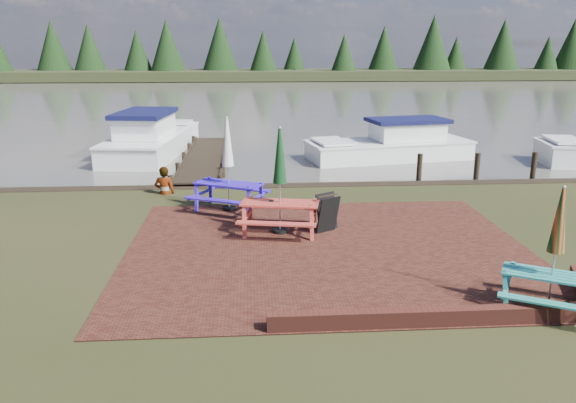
# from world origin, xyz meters

# --- Properties ---
(ground) EXTENTS (120.00, 120.00, 0.00)m
(ground) POSITION_xyz_m (0.00, 0.00, 0.00)
(ground) COLOR black
(ground) RESTS_ON ground
(paving) EXTENTS (9.00, 7.50, 0.02)m
(paving) POSITION_xyz_m (0.00, 1.00, 0.01)
(paving) COLOR #371611
(paving) RESTS_ON ground
(brick_wall) EXTENTS (6.21, 1.79, 0.30)m
(brick_wall) POSITION_xyz_m (2.15, -2.42, 0.15)
(brick_wall) COLOR #4C1E16
(brick_wall) RESTS_ON ground
(water) EXTENTS (120.00, 60.00, 0.02)m
(water) POSITION_xyz_m (0.00, 37.00, 0.00)
(water) COLOR #48443E
(water) RESTS_ON ground
(far_treeline) EXTENTS (120.00, 10.00, 8.10)m
(far_treeline) POSITION_xyz_m (0.00, 66.00, 3.28)
(far_treeline) COLOR black
(far_treeline) RESTS_ON ground
(picnic_table_teal) EXTENTS (2.08, 2.01, 2.21)m
(picnic_table_teal) POSITION_xyz_m (3.40, -2.20, 0.78)
(picnic_table_teal) COLOR teal
(picnic_table_teal) RESTS_ON ground
(picnic_table_red) EXTENTS (2.14, 1.98, 2.59)m
(picnic_table_red) POSITION_xyz_m (-1.02, 2.25, 0.91)
(picnic_table_red) COLOR #BA3A2F
(picnic_table_red) RESTS_ON ground
(picnic_table_blue) EXTENTS (2.39, 2.29, 2.57)m
(picnic_table_blue) POSITION_xyz_m (-2.33, 4.30, 0.90)
(picnic_table_blue) COLOR #351AC5
(picnic_table_blue) RESTS_ON ground
(chalkboard) EXTENTS (0.60, 0.80, 0.92)m
(chalkboard) POSITION_xyz_m (0.15, 2.29, 0.48)
(chalkboard) COLOR black
(chalkboard) RESTS_ON ground
(jetty) EXTENTS (1.76, 9.08, 1.00)m
(jetty) POSITION_xyz_m (-3.50, 11.28, 0.11)
(jetty) COLOR black
(jetty) RESTS_ON ground
(boat_jetty) EXTENTS (3.45, 7.72, 2.16)m
(boat_jetty) POSITION_xyz_m (-6.00, 13.71, 0.45)
(boat_jetty) COLOR white
(boat_jetty) RESTS_ON ground
(boat_near) EXTENTS (7.11, 3.55, 1.84)m
(boat_near) POSITION_xyz_m (4.20, 12.03, 0.35)
(boat_near) COLOR white
(boat_near) RESTS_ON ground
(person) EXTENTS (0.64, 0.44, 1.70)m
(person) POSITION_xyz_m (-4.37, 6.21, 0.85)
(person) COLOR gray
(person) RESTS_ON ground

